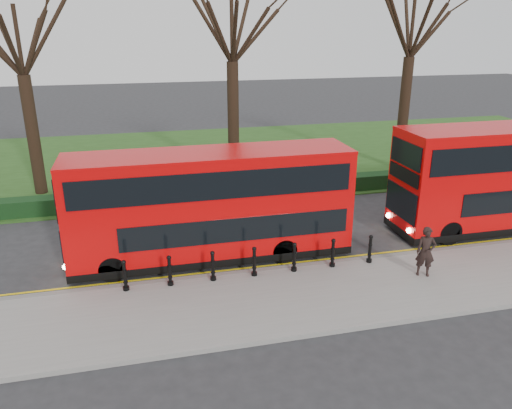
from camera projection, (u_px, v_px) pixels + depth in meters
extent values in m
plane|color=#28282B|center=(234.00, 263.00, 18.06)|extent=(120.00, 120.00, 0.00)
cube|color=gray|center=(253.00, 304.00, 15.30)|extent=(60.00, 4.00, 0.15)
cube|color=slate|center=(240.00, 274.00, 17.12)|extent=(60.00, 0.25, 0.16)
cube|color=#254818|center=(188.00, 159.00, 31.75)|extent=(60.00, 18.00, 0.06)
cube|color=black|center=(207.00, 194.00, 24.13)|extent=(60.00, 0.90, 0.80)
cube|color=yellow|center=(238.00, 272.00, 17.42)|extent=(60.00, 0.10, 0.01)
cube|color=yellow|center=(237.00, 269.00, 17.60)|extent=(60.00, 0.10, 0.01)
cylinder|color=black|center=(33.00, 137.00, 24.41)|extent=(0.60, 0.60, 5.89)
cylinder|color=black|center=(233.00, 123.00, 26.55)|extent=(0.60, 0.60, 6.34)
cylinder|color=black|center=(403.00, 115.00, 28.75)|extent=(0.60, 0.60, 6.42)
cylinder|color=black|center=(125.00, 276.00, 15.77)|extent=(0.15, 0.15, 1.00)
cylinder|color=black|center=(170.00, 271.00, 16.08)|extent=(0.15, 0.15, 1.00)
cylinder|color=black|center=(213.00, 266.00, 16.39)|extent=(0.15, 0.15, 1.00)
cylinder|color=black|center=(254.00, 262.00, 16.70)|extent=(0.15, 0.15, 1.00)
cylinder|color=black|center=(294.00, 258.00, 17.01)|extent=(0.15, 0.15, 1.00)
cylinder|color=black|center=(333.00, 253.00, 17.32)|extent=(0.15, 0.15, 1.00)
cylinder|color=black|center=(370.00, 249.00, 17.63)|extent=(0.15, 0.15, 1.00)
cube|color=red|center=(211.00, 203.00, 17.77)|extent=(9.99, 2.27, 3.68)
cube|color=black|center=(213.00, 250.00, 18.42)|extent=(10.01, 2.29, 0.27)
cube|color=black|center=(238.00, 230.00, 17.11)|extent=(7.99, 0.04, 0.86)
cube|color=black|center=(216.00, 186.00, 16.39)|extent=(9.45, 0.04, 0.95)
cube|color=black|center=(61.00, 206.00, 16.56)|extent=(0.06, 2.00, 0.50)
cylinder|color=black|center=(112.00, 269.00, 16.66)|extent=(0.91, 0.27, 0.91)
cylinder|color=black|center=(114.00, 244.00, 18.49)|extent=(0.91, 0.27, 0.91)
cylinder|color=black|center=(284.00, 251.00, 17.99)|extent=(0.91, 0.27, 0.91)
cylinder|color=black|center=(270.00, 230.00, 19.81)|extent=(0.91, 0.27, 0.91)
cube|color=black|center=(404.00, 175.00, 19.33)|extent=(0.06, 2.16, 0.54)
cylinder|color=black|center=(449.00, 233.00, 19.44)|extent=(0.98, 0.29, 0.98)
cylinder|color=black|center=(420.00, 213.00, 21.41)|extent=(0.98, 0.29, 0.98)
imported|color=black|center=(426.00, 252.00, 16.60)|extent=(0.74, 0.63, 1.73)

